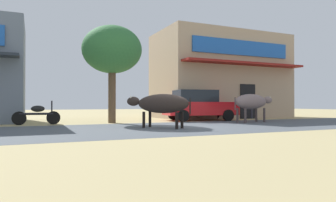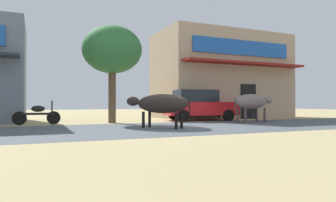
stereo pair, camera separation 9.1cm
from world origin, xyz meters
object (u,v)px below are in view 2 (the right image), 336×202
Objects in this scene: parked_hatchback_car at (199,105)px; cow_far_dark at (252,102)px; cow_near_brown at (161,104)px; roadside_tree at (112,50)px; parked_motorcycle at (38,114)px; pedestrian_by_shop at (251,104)px.

parked_hatchback_car is 2.95m from cow_far_dark.
roadside_tree is at bearing 103.88° from cow_near_brown.
cow_far_dark is (9.61, -2.35, 0.53)m from parked_motorcycle.
pedestrian_by_shop is at bearing 3.55° from parked_motorcycle.
parked_hatchback_car is (4.80, 0.20, -2.59)m from roadside_tree.
parked_motorcycle is at bearing -178.98° from parked_hatchback_car.
roadside_tree reaches higher than cow_near_brown.
roadside_tree is at bearing -0.97° from parked_motorcycle.
parked_hatchback_car reaches higher than pedestrian_by_shop.
roadside_tree is at bearing -174.79° from pedestrian_by_shop.
cow_far_dark reaches higher than parked_motorcycle.
pedestrian_by_shop is at bearing 8.56° from parked_hatchback_car.
roadside_tree is 2.37× the size of parked_motorcycle.
parked_motorcycle is 0.71× the size of cow_far_dark.
parked_hatchback_car reaches higher than cow_far_dark.
parked_motorcycle is 5.69m from cow_near_brown.
parked_hatchback_car reaches higher than cow_near_brown.
parked_hatchback_car is 1.48× the size of cow_far_dark.
cow_near_brown is 1.49× the size of pedestrian_by_shop.
parked_hatchback_car is at bearing -171.44° from pedestrian_by_shop.
parked_motorcycle is at bearing -176.45° from pedestrian_by_shop.
roadside_tree is 4.40m from parked_motorcycle.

